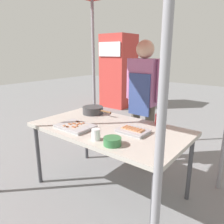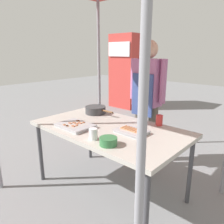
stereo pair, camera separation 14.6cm
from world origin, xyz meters
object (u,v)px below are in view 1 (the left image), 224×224
(cooking_wok, at_px, (93,110))
(stall_table, at_px, (109,132))
(tray_meat_skewers, at_px, (75,126))
(drink_cup_near_edge, at_px, (96,134))
(tray_grilled_sausages, at_px, (133,131))
(drink_cup_by_wok, at_px, (158,119))
(neighbor_stall_left, at_px, (119,71))
(condiment_bowl, at_px, (112,141))
(vendor_woman, at_px, (143,94))

(cooking_wok, bearing_deg, stall_table, -29.12)
(tray_meat_skewers, distance_m, drink_cup_near_edge, 0.39)
(drink_cup_near_edge, bearing_deg, cooking_wok, 135.00)
(tray_grilled_sausages, distance_m, drink_cup_by_wok, 0.39)
(neighbor_stall_left, bearing_deg, drink_cup_by_wok, -47.03)
(condiment_bowl, bearing_deg, drink_cup_by_wok, 86.06)
(stall_table, bearing_deg, vendor_woman, 94.43)
(tray_meat_skewers, height_order, condiment_bowl, condiment_bowl)
(drink_cup_by_wok, xyz_separation_m, neighbor_stall_left, (-2.67, 2.87, 0.18))
(tray_grilled_sausages, relative_size, drink_cup_by_wok, 2.66)
(drink_cup_near_edge, height_order, neighbor_stall_left, neighbor_stall_left)
(cooking_wok, xyz_separation_m, condiment_bowl, (0.78, -0.60, -0.02))
(condiment_bowl, height_order, neighbor_stall_left, neighbor_stall_left)
(tray_meat_skewers, bearing_deg, cooking_wok, 113.91)
(tray_grilled_sausages, bearing_deg, drink_cup_by_wok, 79.07)
(tray_grilled_sausages, relative_size, neighbor_stall_left, 0.15)
(tray_grilled_sausages, height_order, drink_cup_by_wok, drink_cup_by_wok)
(drink_cup_by_wok, bearing_deg, tray_meat_skewers, -133.66)
(condiment_bowl, bearing_deg, stall_table, 132.68)
(condiment_bowl, bearing_deg, drink_cup_near_edge, -179.03)
(neighbor_stall_left, bearing_deg, drink_cup_near_edge, -55.88)
(stall_table, xyz_separation_m, neighbor_stall_left, (-2.31, 3.27, 0.29))
(cooking_wok, bearing_deg, drink_cup_by_wok, 9.13)
(condiment_bowl, bearing_deg, tray_meat_skewers, 170.44)
(tray_meat_skewers, bearing_deg, drink_cup_by_wok, 46.34)
(stall_table, bearing_deg, neighbor_stall_left, 125.32)
(drink_cup_near_edge, distance_m, neighbor_stall_left, 4.36)
(condiment_bowl, distance_m, vendor_woman, 1.19)
(condiment_bowl, height_order, drink_cup_by_wok, drink_cup_by_wok)
(stall_table, xyz_separation_m, drink_cup_near_edge, (0.13, -0.34, 0.10))
(stall_table, xyz_separation_m, vendor_woman, (-0.06, 0.78, 0.28))
(tray_meat_skewers, xyz_separation_m, cooking_wok, (-0.22, 0.50, 0.03))
(drink_cup_by_wok, bearing_deg, cooking_wok, -170.87)
(drink_cup_near_edge, bearing_deg, drink_cup_by_wok, 72.55)
(tray_meat_skewers, bearing_deg, stall_table, 43.86)
(stall_table, height_order, cooking_wok, cooking_wok)
(drink_cup_by_wok, bearing_deg, tray_grilled_sausages, -100.93)
(stall_table, height_order, drink_cup_near_edge, drink_cup_near_edge)
(drink_cup_near_edge, distance_m, drink_cup_by_wok, 0.77)
(tray_meat_skewers, relative_size, vendor_woman, 0.22)
(neighbor_stall_left, bearing_deg, vendor_woman, -47.78)
(condiment_bowl, xyz_separation_m, vendor_woman, (-0.37, 1.12, 0.20))
(drink_cup_near_edge, xyz_separation_m, neighbor_stall_left, (-2.44, 3.60, 0.18))
(drink_cup_near_edge, bearing_deg, vendor_woman, 99.53)
(drink_cup_by_wok, bearing_deg, condiment_bowl, -93.94)
(condiment_bowl, height_order, drink_cup_near_edge, drink_cup_near_edge)
(tray_grilled_sausages, height_order, tray_meat_skewers, tray_grilled_sausages)
(tray_grilled_sausages, distance_m, neighbor_stall_left, 4.17)
(neighbor_stall_left, bearing_deg, stall_table, -54.68)
(tray_meat_skewers, xyz_separation_m, drink_cup_by_wok, (0.61, 0.64, 0.04))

